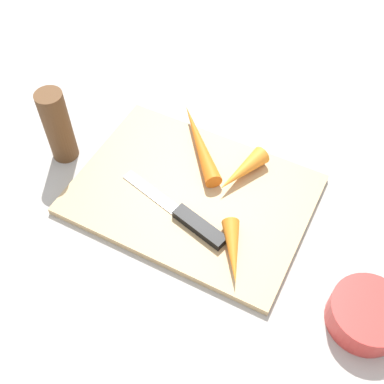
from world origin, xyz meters
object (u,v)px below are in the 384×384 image
object	(u,v)px
knife	(193,222)
pepper_grinder	(58,126)
carrot_medium	(242,171)
small_bowl	(367,315)
cutting_board	(192,194)
carrot_longest	(199,142)
carrot_shortest	(233,251)

from	to	relation	value
knife	pepper_grinder	xyz separation A→B (m)	(0.26, -0.03, 0.05)
carrot_medium	pepper_grinder	bearing A→B (deg)	-56.46
carrot_medium	small_bowl	bearing A→B (deg)	77.53
cutting_board	carrot_longest	xyz separation A→B (m)	(0.03, -0.09, 0.02)
cutting_board	carrot_longest	world-z (taller)	carrot_longest
carrot_medium	carrot_shortest	size ratio (longest dim) A/B	1.01
carrot_shortest	carrot_longest	xyz separation A→B (m)	(0.14, -0.16, 0.00)
cutting_board	carrot_medium	bearing A→B (deg)	-132.18
carrot_medium	cutting_board	bearing A→B (deg)	-24.23
knife	pepper_grinder	world-z (taller)	pepper_grinder
carrot_medium	carrot_longest	xyz separation A→B (m)	(0.09, -0.03, -0.00)
carrot_longest	small_bowl	size ratio (longest dim) A/B	1.77
cutting_board	small_bowl	size ratio (longest dim) A/B	3.61
carrot_medium	pepper_grinder	xyz separation A→B (m)	(0.29, 0.08, 0.04)
carrot_medium	carrot_longest	world-z (taller)	carrot_medium
cutting_board	knife	size ratio (longest dim) A/B	1.81
carrot_longest	small_bowl	world-z (taller)	small_bowl
small_bowl	pepper_grinder	xyz separation A→B (m)	(0.52, -0.06, 0.05)
pepper_grinder	knife	bearing A→B (deg)	172.47
pepper_grinder	cutting_board	bearing A→B (deg)	-175.53
carrot_shortest	pepper_grinder	bearing A→B (deg)	-128.08
knife	carrot_shortest	bearing A→B (deg)	177.94
cutting_board	pepper_grinder	xyz separation A→B (m)	(0.23, 0.02, 0.06)
carrot_longest	pepper_grinder	distance (m)	0.23
carrot_medium	pepper_grinder	distance (m)	0.30
small_bowl	carrot_longest	bearing A→B (deg)	-27.02
knife	carrot_medium	bearing A→B (deg)	-89.21
carrot_medium	carrot_shortest	world-z (taller)	carrot_medium
carrot_medium	carrot_shortest	bearing A→B (deg)	36.88
knife	carrot_shortest	distance (m)	0.08
pepper_grinder	carrot_medium	bearing A→B (deg)	-164.41
cutting_board	carrot_medium	distance (m)	0.09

